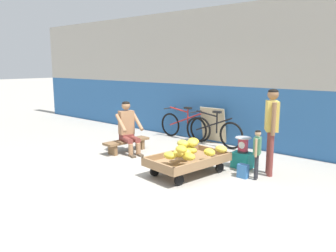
% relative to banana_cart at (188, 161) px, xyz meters
% --- Properties ---
extents(ground_plane, '(80.00, 80.00, 0.00)m').
position_rel_banana_cart_xyz_m(ground_plane, '(-0.57, -0.79, -0.24)').
color(ground_plane, '#A39E93').
extents(back_wall, '(16.00, 0.30, 3.30)m').
position_rel_banana_cart_xyz_m(back_wall, '(-0.57, 2.60, 1.41)').
color(back_wall, '#2D609E').
rests_on(back_wall, ground).
extents(banana_cart, '(1.02, 1.54, 0.36)m').
position_rel_banana_cart_xyz_m(banana_cart, '(0.00, 0.00, 0.00)').
color(banana_cart, '#8E6B47').
rests_on(banana_cart, ground).
extents(banana_pile, '(0.89, 1.14, 0.27)m').
position_rel_banana_cart_xyz_m(banana_pile, '(0.05, 0.01, 0.23)').
color(banana_pile, yellow).
rests_on(banana_pile, banana_cart).
extents(low_bench, '(0.38, 1.12, 0.27)m').
position_rel_banana_cart_xyz_m(low_bench, '(-2.00, 0.35, -0.04)').
color(low_bench, brown).
rests_on(low_bench, ground).
extents(vendor_seated, '(0.73, 0.60, 1.14)m').
position_rel_banana_cart_xyz_m(vendor_seated, '(-1.92, 0.32, 0.33)').
color(vendor_seated, '#9E704C').
rests_on(vendor_seated, ground).
extents(plastic_crate, '(0.36, 0.28, 0.30)m').
position_rel_banana_cart_xyz_m(plastic_crate, '(0.55, 0.99, -0.09)').
color(plastic_crate, '#19847F').
rests_on(plastic_crate, ground).
extents(weighing_scale, '(0.30, 0.30, 0.29)m').
position_rel_banana_cart_xyz_m(weighing_scale, '(0.55, 0.99, 0.21)').
color(weighing_scale, '#28282D').
rests_on(weighing_scale, plastic_crate).
extents(bicycle_near_left, '(1.66, 0.48, 0.86)m').
position_rel_banana_cart_xyz_m(bicycle_near_left, '(-1.84, 2.24, 0.11)').
color(bicycle_near_left, black).
rests_on(bicycle_near_left, ground).
extents(bicycle_far_left, '(1.66, 0.48, 0.86)m').
position_rel_banana_cart_xyz_m(bicycle_far_left, '(-0.88, 2.12, 0.11)').
color(bicycle_far_left, black).
rests_on(bicycle_far_left, ground).
extents(sign_board, '(0.70, 0.19, 0.89)m').
position_rel_banana_cart_xyz_m(sign_board, '(-1.05, 2.38, 0.20)').
color(sign_board, '#C6B289').
rests_on(sign_board, ground).
extents(customer_adult, '(0.34, 0.43, 1.53)m').
position_rel_banana_cart_xyz_m(customer_adult, '(1.11, 0.93, 0.71)').
color(customer_adult, brown).
rests_on(customer_adult, ground).
extents(customer_child, '(0.16, 0.26, 0.86)m').
position_rel_banana_cart_xyz_m(customer_child, '(1.04, 0.57, 0.29)').
color(customer_child, '#232328').
rests_on(customer_child, ground).
extents(shopping_bag, '(0.18, 0.12, 0.24)m').
position_rel_banana_cart_xyz_m(shopping_bag, '(0.84, 0.48, -0.12)').
color(shopping_bag, '#3370B7').
rests_on(shopping_bag, ground).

